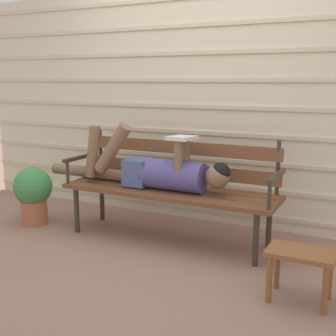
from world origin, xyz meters
The scene contains 6 objects.
ground_plane centered at (0.00, 0.00, 0.00)m, with size 12.00×12.00×0.00m, color #936B56.
house_siding centered at (0.00, 0.77, 1.07)m, with size 5.07×0.08×2.15m.
park_bench centered at (0.00, 0.19, 0.48)m, with size 1.81×0.51×0.86m.
reclining_person centered at (-0.12, 0.12, 0.59)m, with size 1.76×0.26×0.54m.
footstool centered at (1.17, -0.45, 0.25)m, with size 0.40×0.25×0.32m.
potted_plant centered at (-1.29, -0.06, 0.30)m, with size 0.35×0.35×0.53m.
Camera 1 is at (1.56, -3.00, 1.32)m, focal length 46.92 mm.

